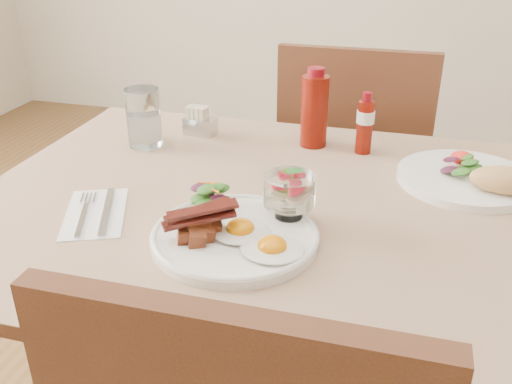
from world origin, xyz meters
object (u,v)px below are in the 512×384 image
object	(u,v)px
fruit_cup	(289,190)
sugar_caddy	(199,123)
main_plate	(235,237)
hot_sauce_bottle	(365,124)
table	(317,248)
second_plate	(475,178)
water_glass	(144,121)
chair_far	(352,175)
ketchup_bottle	(314,110)

from	to	relation	value
fruit_cup	sugar_caddy	distance (m)	0.49
main_plate	hot_sauce_bottle	distance (m)	0.48
main_plate	sugar_caddy	size ratio (longest dim) A/B	3.43
table	fruit_cup	xyz separation A→B (m)	(-0.04, -0.07, 0.16)
second_plate	sugar_caddy	size ratio (longest dim) A/B	3.37
water_glass	fruit_cup	bearing A→B (deg)	-34.55
chair_far	water_glass	distance (m)	0.70
hot_sauce_bottle	water_glass	bearing A→B (deg)	-169.87
hot_sauce_bottle	sugar_caddy	world-z (taller)	hot_sauce_bottle
table	ketchup_bottle	bearing A→B (deg)	102.45
fruit_cup	ketchup_bottle	world-z (taller)	ketchup_bottle
second_plate	table	bearing A→B (deg)	-148.48
ketchup_bottle	sugar_caddy	distance (m)	0.29
chair_far	sugar_caddy	size ratio (longest dim) A/B	11.40
second_plate	sugar_caddy	world-z (taller)	same
table	chair_far	bearing A→B (deg)	90.00
main_plate	sugar_caddy	xyz separation A→B (m)	(-0.23, 0.46, 0.02)
fruit_cup	hot_sauce_bottle	distance (m)	0.38
table	fruit_cup	size ratio (longest dim) A/B	14.54
ketchup_bottle	hot_sauce_bottle	distance (m)	0.12
table	main_plate	xyz separation A→B (m)	(-0.12, -0.16, 0.10)
fruit_cup	second_plate	world-z (taller)	fruit_cup
main_plate	second_plate	xyz separation A→B (m)	(0.40, 0.33, 0.01)
chair_far	ketchup_bottle	distance (m)	0.48
ketchup_bottle	hot_sauce_bottle	bearing A→B (deg)	-7.29
sugar_caddy	water_glass	world-z (taller)	water_glass
fruit_cup	water_glass	distance (m)	0.49
hot_sauce_bottle	fruit_cup	bearing A→B (deg)	-104.01
table	ketchup_bottle	distance (m)	0.36
water_glass	second_plate	bearing A→B (deg)	-2.41
chair_far	fruit_cup	distance (m)	0.80
fruit_cup	sugar_caddy	xyz separation A→B (m)	(-0.31, 0.38, -0.04)
chair_far	fruit_cup	bearing A→B (deg)	-93.27
table	sugar_caddy	size ratio (longest dim) A/B	16.30
hot_sauce_bottle	chair_far	bearing A→B (deg)	97.62
table	water_glass	size ratio (longest dim) A/B	9.88
main_plate	second_plate	bearing A→B (deg)	39.52
hot_sauce_bottle	ketchup_bottle	bearing A→B (deg)	172.71
chair_far	sugar_caddy	distance (m)	0.56
chair_far	fruit_cup	xyz separation A→B (m)	(-0.04, -0.74, 0.29)
ketchup_bottle	hot_sauce_bottle	size ratio (longest dim) A/B	1.30
sugar_caddy	second_plate	bearing A→B (deg)	-3.84
chair_far	table	bearing A→B (deg)	-90.00
table	water_glass	bearing A→B (deg)	155.42
table	fruit_cup	distance (m)	0.18
main_plate	hot_sauce_bottle	size ratio (longest dim) A/B	1.99
fruit_cup	water_glass	bearing A→B (deg)	145.45
table	hot_sauce_bottle	distance (m)	0.34
ketchup_bottle	water_glass	xyz separation A→B (m)	(-0.38, -0.10, -0.03)
table	second_plate	world-z (taller)	second_plate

